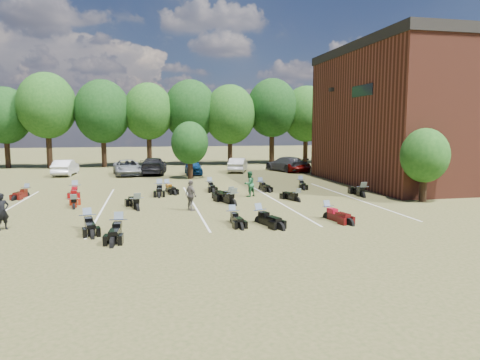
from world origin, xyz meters
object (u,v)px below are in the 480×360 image
object	(u,v)px
motorcycle_3	(233,222)
motorcycle_14	(27,196)
person_black	(2,212)
person_green	(249,184)
motorcycle_7	(74,209)
person_grey	(191,195)
car_4	(193,167)

from	to	relation	value
motorcycle_3	motorcycle_14	world-z (taller)	motorcycle_14
person_black	person_green	bearing A→B (deg)	-13.91
motorcycle_3	motorcycle_7	world-z (taller)	same
person_green	person_grey	world-z (taller)	person_grey
person_black	person_green	size ratio (longest dim) A/B	0.98
motorcycle_3	person_black	bearing A→B (deg)	172.69
motorcycle_3	motorcycle_7	xyz separation A→B (m)	(-7.82, 5.13, 0.00)
motorcycle_7	motorcycle_3	bearing A→B (deg)	140.77
person_green	motorcycle_7	distance (m)	10.52
person_green	motorcycle_7	world-z (taller)	person_green
person_black	motorcycle_7	distance (m)	5.07
car_4	motorcycle_3	bearing A→B (deg)	-89.98
person_green	motorcycle_3	xyz separation A→B (m)	(-2.47, -7.15, -0.82)
person_green	person_grey	size ratio (longest dim) A/B	0.99
person_black	motorcycle_14	world-z (taller)	person_black
motorcycle_3	motorcycle_14	size ratio (longest dim) A/B	0.97
motorcycle_7	motorcycle_14	xyz separation A→B (m)	(-3.68, 5.02, 0.00)
car_4	person_green	distance (m)	14.24
person_black	person_grey	xyz separation A→B (m)	(8.35, 2.59, 0.02)
person_black	person_green	distance (m)	14.06
car_4	person_black	xyz separation A→B (m)	(-10.31, -20.61, 0.16)
person_black	motorcycle_7	xyz separation A→B (m)	(2.16, 4.52, -0.80)
person_black	car_4	bearing A→B (deg)	21.83
car_4	person_grey	bearing A→B (deg)	-95.30
motorcycle_14	car_4	bearing A→B (deg)	55.17
person_green	motorcycle_3	size ratio (longest dim) A/B	0.81
car_4	motorcycle_14	world-z (taller)	car_4
person_green	motorcycle_3	bearing A→B (deg)	41.70
person_black	person_green	world-z (taller)	person_green
person_grey	motorcycle_14	world-z (taller)	person_grey
motorcycle_7	person_green	bearing A→B (deg)	-174.89
person_black	motorcycle_14	xyz separation A→B (m)	(-1.52, 9.54, -0.80)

